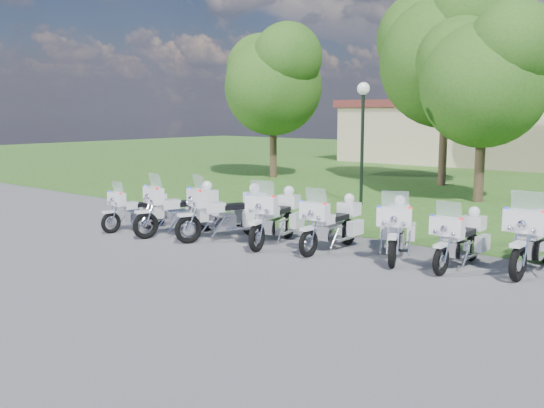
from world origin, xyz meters
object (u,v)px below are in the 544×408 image
Objects in this scene: motorcycle_1 at (182,208)px; motorcycle_2 at (227,212)px; motorcycle_6 at (460,238)px; lamp_post at (363,113)px; motorcycle_7 at (538,236)px; motorcycle_3 at (276,216)px; motorcycle_5 at (397,228)px; motorcycle_4 at (333,223)px; motorcycle_0 at (138,208)px.

motorcycle_2 is at bearing -153.55° from motorcycle_1.
motorcycle_6 is 9.16m from lamp_post.
motorcycle_7 reaches higher than motorcycle_1.
motorcycle_3 is 1.10× the size of motorcycle_6.
motorcycle_6 is (5.86, 1.08, -0.10)m from motorcycle_2.
motorcycle_6 is 0.52× the size of lamp_post.
lamp_post is at bearing -76.52° from motorcycle_5.
motorcycle_2 is 0.93× the size of motorcycle_7.
motorcycle_3 reaches higher than motorcycle_4.
motorcycle_3 is (4.23, 1.00, 0.11)m from motorcycle_0.
motorcycle_1 is 5.95m from motorcycle_5.
motorcycle_4 is at bearing -161.06° from motorcycle_0.
lamp_post is at bearing -83.34° from motorcycle_1.
motorcycle_2 is 7.72m from lamp_post.
motorcycle_4 is at bearing -13.27° from motorcycle_5.
lamp_post is (-1.66, 6.88, 2.55)m from motorcycle_3.
motorcycle_5 reaches higher than motorcycle_4.
motorcycle_5 is 0.86× the size of motorcycle_7.
motorcycle_2 is 2.91m from motorcycle_4.
motorcycle_5 reaches higher than motorcycle_6.
motorcycle_6 is at bearing -147.97° from motorcycle_2.
motorcycle_0 is 0.94× the size of motorcycle_6.
motorcycle_2 is (1.42, 0.29, 0.01)m from motorcycle_1.
motorcycle_4 is 4.54m from motorcycle_7.
motorcycle_0 is 0.80× the size of motorcycle_7.
motorcycle_7 is (8.65, 2.10, 0.03)m from motorcycle_1.
motorcycle_1 is 1.06× the size of motorcycle_4.
motorcycle_6 is (8.77, 1.68, 0.04)m from motorcycle_0.
motorcycle_5 is 0.53× the size of lamp_post.
motorcycle_6 is 1.55m from motorcycle_7.
motorcycle_1 is 1.12× the size of motorcycle_6.
motorcycle_7 is at bearing -35.91° from lamp_post.
motorcycle_6 reaches higher than motorcycle_0.
motorcycle_5 is at bearing 177.59° from motorcycle_3.
motorcycle_7 reaches higher than motorcycle_0.
motorcycle_0 is 0.90× the size of motorcycle_4.
lamp_post reaches higher than motorcycle_4.
motorcycle_3 reaches higher than motorcycle_5.
motorcycle_4 is at bearing -144.18° from motorcycle_2.
lamp_post reaches higher than motorcycle_2.
motorcycle_2 is at bearing 11.12° from motorcycle_6.
motorcycle_1 reaches higher than motorcycle_3.
motorcycle_0 is at bearing -11.15° from motorcycle_5.
motorcycle_1 is 1.45m from motorcycle_2.
motorcycle_5 reaches higher than motorcycle_0.
motorcycle_3 is at bearing 9.17° from motorcycle_6.
motorcycle_7 reaches higher than motorcycle_5.
motorcycle_1 is at bearing 0.86° from motorcycle_3.
motorcycle_1 reaches higher than motorcycle_5.
motorcycle_1 is 2.83m from motorcycle_3.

